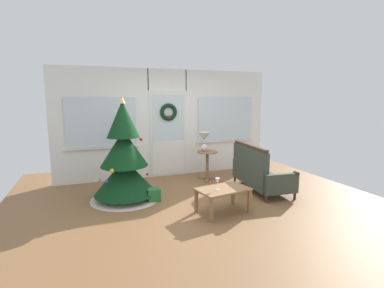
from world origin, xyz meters
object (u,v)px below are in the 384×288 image
christmas_tree (124,163)px  side_table (207,160)px  table_lamp (204,139)px  coffee_table (223,192)px  wine_glass (217,181)px  gift_box (153,195)px  settee_sofa (258,172)px

christmas_tree → side_table: size_ratio=2.83×
table_lamp → coffee_table: (-0.47, -1.89, -0.60)m
wine_glass → gift_box: wine_glass is taller
christmas_tree → coffee_table: christmas_tree is taller
settee_sofa → wine_glass: (-1.30, -0.82, 0.18)m
christmas_tree → coffee_table: size_ratio=2.08×
settee_sofa → table_lamp: size_ratio=3.50×
settee_sofa → gift_box: settee_sofa is taller
side_table → table_lamp: table_lamp is taller
table_lamp → coffee_table: bearing=-103.8°
coffee_table → wine_glass: size_ratio=4.69×
coffee_table → gift_box: coffee_table is taller
side_table → wine_glass: size_ratio=3.45×
settee_sofa → side_table: bearing=121.7°
settee_sofa → table_lamp: bearing=123.0°
side_table → coffee_table: 1.93m
side_table → wine_glass: (-0.65, -1.89, 0.08)m
settee_sofa → table_lamp: table_lamp is taller
settee_sofa → coffee_table: settee_sofa is taller
christmas_tree → table_lamp: (1.89, 0.66, 0.26)m
wine_glass → coffee_table: bearing=15.8°
settee_sofa → gift_box: size_ratio=6.61×
gift_box → coffee_table: bearing=-44.3°
christmas_tree → coffee_table: (1.42, -1.23, -0.34)m
settee_sofa → gift_box: (-2.14, 0.14, -0.26)m
side_table → coffee_table: bearing=-105.8°
side_table → wine_glass: bearing=-108.9°
christmas_tree → coffee_table: bearing=-40.9°
side_table → coffee_table: side_table is taller
gift_box → table_lamp: bearing=34.1°
table_lamp → gift_box: 1.91m
side_table → gift_box: side_table is taller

